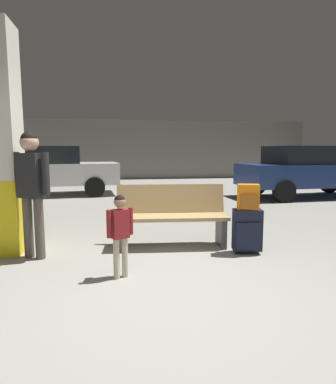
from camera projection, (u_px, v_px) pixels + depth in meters
name	position (u px, v px, depth m)	size (l,w,h in m)	color
ground_plane	(139.00, 218.00, 7.03)	(18.00, 18.00, 0.10)	gray
garage_back_wall	(125.00, 150.00, 15.52)	(18.00, 0.12, 2.80)	slate
bench	(172.00, 216.00, 4.78)	(1.64, 0.66, 0.89)	tan
suitcase	(247.00, 230.00, 4.44)	(0.41, 0.29, 0.60)	#191E33
backpack_bright	(248.00, 197.00, 4.38)	(0.31, 0.25, 0.34)	orange
child	(120.00, 227.00, 3.55)	(0.29, 0.18, 0.92)	beige
adult	(31.00, 181.00, 4.15)	(0.50, 0.33, 1.63)	brown
parked_car_side	(309.00, 170.00, 9.69)	(4.17, 1.94, 1.51)	navy
parked_car_far	(49.00, 169.00, 10.09)	(4.25, 2.10, 1.51)	silver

